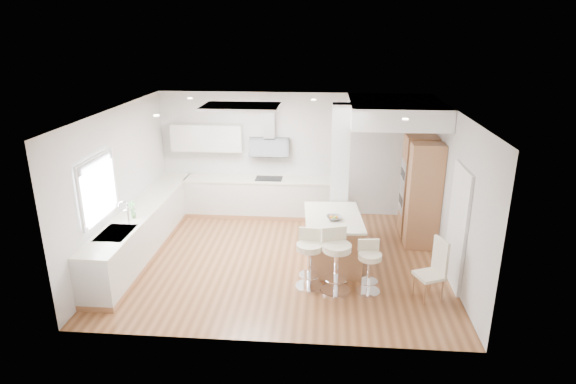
# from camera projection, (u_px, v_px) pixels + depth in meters

# --- Properties ---
(ground) EXTENTS (6.00, 6.00, 0.00)m
(ground) POSITION_uv_depth(u_px,v_px,m) (282.00, 260.00, 9.06)
(ground) COLOR brown
(ground) RESTS_ON ground
(ceiling) EXTENTS (6.00, 5.00, 0.02)m
(ceiling) POSITION_uv_depth(u_px,v_px,m) (282.00, 260.00, 9.06)
(ceiling) COLOR white
(ceiling) RESTS_ON ground
(wall_back) EXTENTS (6.00, 0.04, 2.80)m
(wall_back) POSITION_uv_depth(u_px,v_px,m) (292.00, 154.00, 10.96)
(wall_back) COLOR beige
(wall_back) RESTS_ON ground
(wall_left) EXTENTS (0.04, 5.00, 2.80)m
(wall_left) POSITION_uv_depth(u_px,v_px,m) (119.00, 185.00, 8.83)
(wall_left) COLOR beige
(wall_left) RESTS_ON ground
(wall_right) EXTENTS (0.04, 5.00, 2.80)m
(wall_right) POSITION_uv_depth(u_px,v_px,m) (453.00, 194.00, 8.37)
(wall_right) COLOR beige
(wall_right) RESTS_ON ground
(skylight) EXTENTS (4.10, 2.10, 0.06)m
(skylight) POSITION_uv_depth(u_px,v_px,m) (241.00, 107.00, 8.78)
(skylight) COLOR white
(skylight) RESTS_ON ground
(window_left) EXTENTS (0.06, 1.28, 1.07)m
(window_left) POSITION_uv_depth(u_px,v_px,m) (97.00, 185.00, 7.89)
(window_left) COLOR white
(window_left) RESTS_ON ground
(doorway_right) EXTENTS (0.05, 1.00, 2.10)m
(doorway_right) POSITION_uv_depth(u_px,v_px,m) (457.00, 229.00, 7.94)
(doorway_right) COLOR #423A34
(doorway_right) RESTS_ON ground
(counter_left) EXTENTS (0.63, 4.50, 1.35)m
(counter_left) POSITION_uv_depth(u_px,v_px,m) (145.00, 228.00, 9.33)
(counter_left) COLOR #AB7349
(counter_left) RESTS_ON ground
(counter_back) EXTENTS (3.62, 0.63, 2.50)m
(counter_back) POSITION_uv_depth(u_px,v_px,m) (251.00, 187.00, 11.00)
(counter_back) COLOR #AB7349
(counter_back) RESTS_ON ground
(pillar) EXTENTS (0.35, 0.35, 2.80)m
(pillar) POSITION_uv_depth(u_px,v_px,m) (340.00, 175.00, 9.42)
(pillar) COLOR white
(pillar) RESTS_ON ground
(soffit) EXTENTS (1.78, 2.20, 0.40)m
(soffit) POSITION_uv_depth(u_px,v_px,m) (395.00, 111.00, 9.37)
(soffit) COLOR white
(soffit) RESTS_ON ground
(oven_column) EXTENTS (0.63, 1.21, 2.10)m
(oven_column) POSITION_uv_depth(u_px,v_px,m) (420.00, 190.00, 9.67)
(oven_column) COLOR #AB7349
(oven_column) RESTS_ON ground
(peninsula) EXTENTS (1.11, 1.59, 1.00)m
(peninsula) POSITION_uv_depth(u_px,v_px,m) (332.00, 239.00, 8.81)
(peninsula) COLOR #AB7349
(peninsula) RESTS_ON ground
(bar_stool_a) EXTENTS (0.48, 0.48, 1.01)m
(bar_stool_a) POSITION_uv_depth(u_px,v_px,m) (310.00, 256.00, 7.95)
(bar_stool_a) COLOR white
(bar_stool_a) RESTS_ON ground
(bar_stool_b) EXTENTS (0.62, 0.62, 1.09)m
(bar_stool_b) POSITION_uv_depth(u_px,v_px,m) (336.00, 258.00, 7.79)
(bar_stool_b) COLOR white
(bar_stool_b) RESTS_ON ground
(bar_stool_c) EXTENTS (0.45, 0.45, 0.89)m
(bar_stool_c) POSITION_uv_depth(u_px,v_px,m) (369.00, 264.00, 7.81)
(bar_stool_c) COLOR white
(bar_stool_c) RESTS_ON ground
(dining_chair) EXTENTS (0.52, 0.52, 1.02)m
(dining_chair) POSITION_uv_depth(u_px,v_px,m) (435.00, 267.00, 7.62)
(dining_chair) COLOR beige
(dining_chair) RESTS_ON ground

